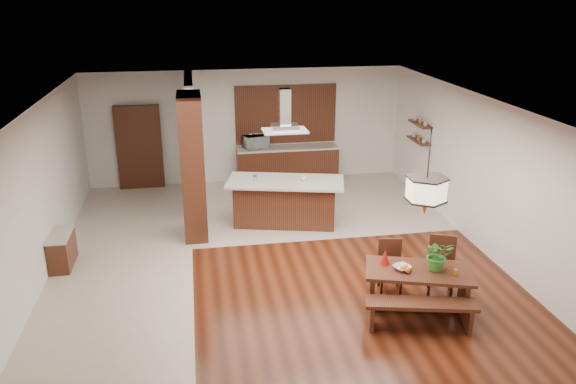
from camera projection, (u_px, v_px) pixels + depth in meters
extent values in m
plane|color=#37150A|center=(272.00, 255.00, 10.65)|extent=(9.00, 9.00, 0.00)
cube|color=white|center=(271.00, 103.00, 9.67)|extent=(8.00, 9.00, 0.04)
cube|color=silver|center=(247.00, 127.00, 14.33)|extent=(8.00, 0.04, 2.90)
cube|color=silver|center=(331.00, 317.00, 5.99)|extent=(8.00, 0.04, 2.90)
cube|color=silver|center=(39.00, 195.00, 9.52)|extent=(0.04, 9.00, 2.90)
cube|color=silver|center=(477.00, 171.00, 10.80)|extent=(0.04, 9.00, 2.90)
cube|color=beige|center=(123.00, 266.00, 10.21)|extent=(2.50, 9.00, 0.01)
cube|color=beige|center=(310.00, 204.00, 13.17)|extent=(5.50, 4.00, 0.01)
cube|color=#37190D|center=(271.00, 104.00, 9.67)|extent=(8.00, 9.00, 0.02)
cube|color=#33180E|center=(193.00, 167.00, 11.05)|extent=(0.45, 1.00, 2.90)
cube|color=silver|center=(192.00, 141.00, 13.00)|extent=(0.18, 2.40, 2.90)
cube|color=#33180E|center=(62.00, 250.00, 10.13)|extent=(0.37, 0.88, 0.63)
cube|color=#33180E|center=(139.00, 147.00, 13.95)|extent=(1.10, 0.20, 2.10)
cube|color=#33180E|center=(287.00, 165.00, 14.55)|extent=(2.60, 0.60, 0.90)
cube|color=#BEB6A6|center=(287.00, 148.00, 14.39)|extent=(2.60, 0.62, 0.05)
cube|color=brown|center=(286.00, 114.00, 14.35)|extent=(2.60, 0.08, 1.50)
cube|color=#33180E|center=(419.00, 140.00, 13.20)|extent=(0.26, 0.90, 0.04)
cube|color=#33180E|center=(420.00, 124.00, 13.07)|extent=(0.26, 0.90, 0.04)
cube|color=#33180E|center=(419.00, 271.00, 8.65)|extent=(1.79, 1.27, 0.05)
cube|color=#33180E|center=(372.00, 287.00, 8.86)|extent=(0.27, 0.64, 0.62)
cube|color=#33180E|center=(464.00, 294.00, 8.67)|extent=(0.27, 0.64, 0.62)
imported|color=#2E7C29|center=(438.00, 255.00, 8.56)|extent=(0.49, 0.44, 0.50)
imported|color=beige|center=(402.00, 268.00, 8.64)|extent=(0.34, 0.34, 0.06)
cone|color=#9D160B|center=(385.00, 257.00, 8.78)|extent=(0.18, 0.18, 0.24)
cylinder|color=gold|center=(455.00, 273.00, 8.45)|extent=(0.09, 0.09, 0.10)
cube|color=#33180E|center=(285.00, 203.00, 11.91)|extent=(2.23, 1.28, 0.95)
cube|color=#BEB6A6|center=(285.00, 182.00, 11.69)|extent=(2.60, 1.61, 0.05)
imported|color=silver|center=(303.00, 178.00, 11.67)|extent=(0.12, 0.12, 0.10)
imported|color=#B9BAC0|center=(256.00, 142.00, 14.21)|extent=(0.69, 0.56, 0.33)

